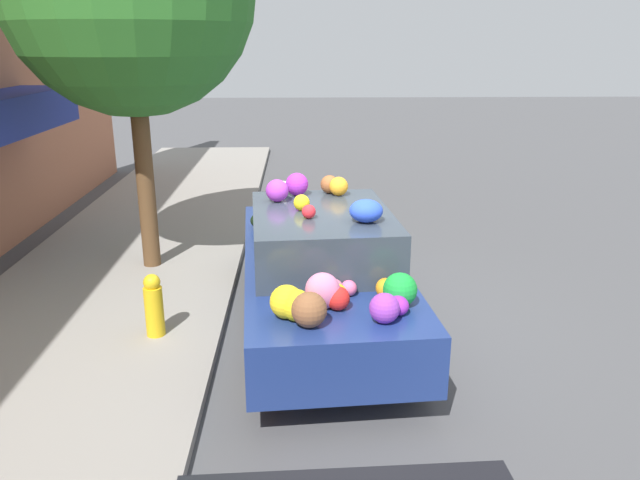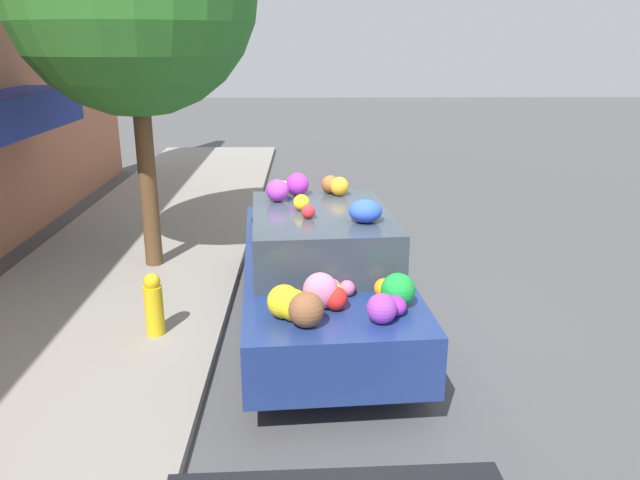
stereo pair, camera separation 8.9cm
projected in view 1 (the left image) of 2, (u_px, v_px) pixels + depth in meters
The scene contains 4 objects.
ground_plane at pixel (320, 324), 7.26m from camera, with size 60.00×60.00×0.00m, color #4C4C4F.
sidewalk_curb at pixel (85, 324), 7.16m from camera, with size 24.00×3.20×0.11m.
fire_hydrant at pixel (154, 305), 6.67m from camera, with size 0.20×0.20×0.70m.
art_car at pixel (321, 267), 6.96m from camera, with size 4.48×1.99×1.68m.
Camera 1 is at (-6.61, 0.22, 3.16)m, focal length 35.00 mm.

